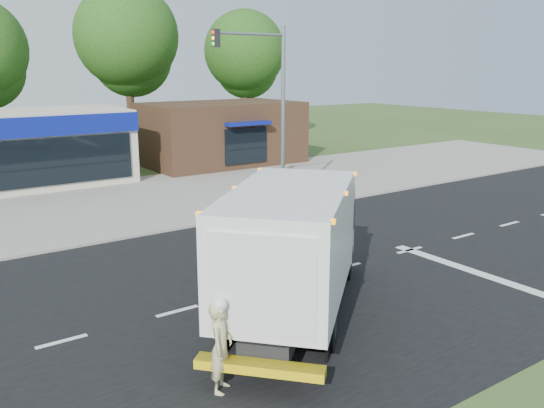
# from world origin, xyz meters

# --- Properties ---
(ground) EXTENTS (120.00, 120.00, 0.00)m
(ground) POSITION_xyz_m (0.00, 0.00, 0.00)
(ground) COLOR #385123
(ground) RESTS_ON ground
(road_asphalt) EXTENTS (60.00, 14.00, 0.02)m
(road_asphalt) POSITION_xyz_m (0.00, 0.00, 0.00)
(road_asphalt) COLOR black
(road_asphalt) RESTS_ON ground
(sidewalk) EXTENTS (60.00, 2.40, 0.12)m
(sidewalk) POSITION_xyz_m (0.00, 8.20, 0.06)
(sidewalk) COLOR gray
(sidewalk) RESTS_ON ground
(parking_apron) EXTENTS (60.00, 9.00, 0.02)m
(parking_apron) POSITION_xyz_m (0.00, 14.00, 0.01)
(parking_apron) COLOR gray
(parking_apron) RESTS_ON ground
(lane_markings) EXTENTS (55.20, 7.00, 0.01)m
(lane_markings) POSITION_xyz_m (1.35, -1.35, 0.02)
(lane_markings) COLOR silver
(lane_markings) RESTS_ON road_asphalt
(ems_box_truck) EXTENTS (7.61, 7.24, 3.57)m
(ems_box_truck) POSITION_xyz_m (-3.59, -1.97, 2.06)
(ems_box_truck) COLOR black
(ems_box_truck) RESTS_ON ground
(emergency_worker) EXTENTS (0.80, 0.80, 1.99)m
(emergency_worker) POSITION_xyz_m (-6.95, -3.96, 0.97)
(emergency_worker) COLOR #C5B983
(emergency_worker) RESTS_ON ground
(brown_storefront) EXTENTS (10.00, 6.70, 4.00)m
(brown_storefront) POSITION_xyz_m (7.00, 19.98, 2.00)
(brown_storefront) COLOR #382316
(brown_storefront) RESTS_ON ground
(traffic_signal_pole) EXTENTS (3.51, 0.25, 8.00)m
(traffic_signal_pole) POSITION_xyz_m (2.35, 7.60, 4.92)
(traffic_signal_pole) COLOR gray
(traffic_signal_pole) RESTS_ON ground
(background_trees) EXTENTS (36.77, 7.39, 12.10)m
(background_trees) POSITION_xyz_m (-0.85, 28.16, 7.38)
(background_trees) COLOR #332114
(background_trees) RESTS_ON ground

